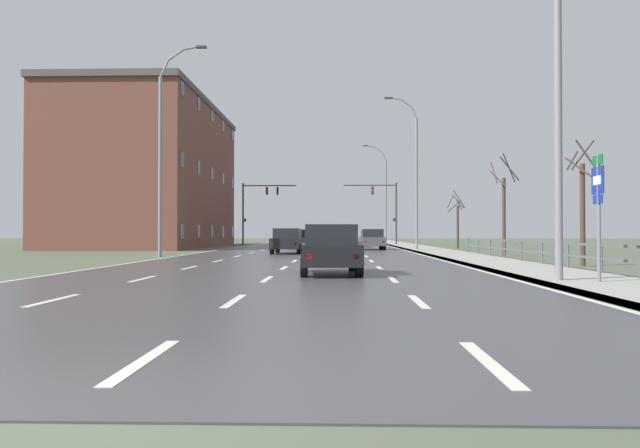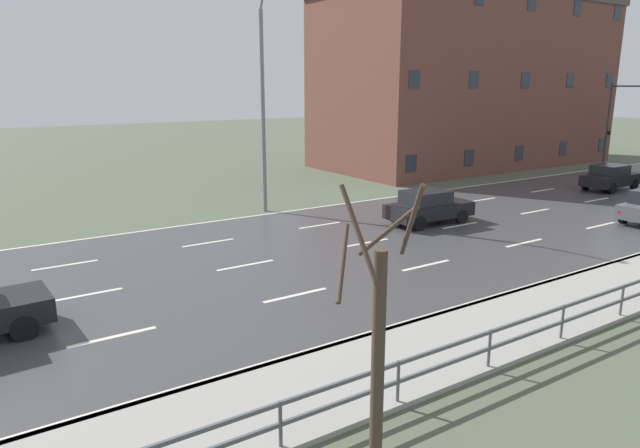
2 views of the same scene
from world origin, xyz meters
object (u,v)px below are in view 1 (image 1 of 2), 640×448
(car_near_left, at_px, (288,241))
(traffic_signal_left, at_px, (256,202))
(car_far_left, at_px, (299,238))
(car_far_right, at_px, (330,249))
(car_mid_centre, at_px, (372,239))
(brick_building, at_px, (151,175))
(traffic_signal_right, at_px, (387,204))
(car_near_right, at_px, (333,238))
(street_lamp_left_bank, at_px, (163,153))
(highway_sign, at_px, (598,201))
(street_lamp_foreground, at_px, (552,72))
(street_lamp_midground, at_px, (415,175))
(street_lamp_distant, at_px, (384,195))

(car_near_left, bearing_deg, traffic_signal_left, 103.99)
(car_far_left, distance_m, car_far_right, 34.08)
(car_mid_centre, height_order, brick_building, brick_building)
(brick_building, bearing_deg, traffic_signal_right, 19.46)
(car_near_right, distance_m, car_near_left, 17.36)
(street_lamp_left_bank, xyz_separation_m, highway_sign, (15.83, -17.34, -3.49))
(street_lamp_foreground, height_order, car_far_left, street_lamp_foreground)
(highway_sign, height_order, car_far_right, highway_sign)
(highway_sign, height_order, car_far_left, highway_sign)
(street_lamp_left_bank, bearing_deg, brick_building, 108.77)
(traffic_signal_left, xyz_separation_m, car_mid_centre, (11.10, -16.55, -3.63))
(street_lamp_midground, relative_size, car_far_left, 2.67)
(traffic_signal_right, bearing_deg, street_lamp_midground, -88.34)
(car_mid_centre, xyz_separation_m, car_far_right, (-2.83, -27.43, 0.00))
(street_lamp_distant, height_order, street_lamp_left_bank, street_lamp_distant)
(street_lamp_left_bank, distance_m, car_near_left, 9.43)
(car_near_left, bearing_deg, street_lamp_distant, 77.93)
(car_mid_centre, bearing_deg, street_lamp_midground, -45.73)
(car_far_left, bearing_deg, car_mid_centre, -49.00)
(street_lamp_left_bank, xyz_separation_m, car_near_left, (6.31, 5.11, -4.78))
(street_lamp_left_bank, bearing_deg, car_near_right, 67.96)
(street_lamp_left_bank, bearing_deg, car_near_left, 39.00)
(highway_sign, relative_size, car_near_left, 0.78)
(highway_sign, bearing_deg, brick_building, 120.66)
(street_lamp_midground, distance_m, car_far_left, 13.69)
(street_lamp_foreground, bearing_deg, car_near_left, 111.36)
(highway_sign, distance_m, car_near_right, 40.20)
(street_lamp_foreground, relative_size, brick_building, 0.46)
(street_lamp_left_bank, bearing_deg, traffic_signal_left, 88.31)
(traffic_signal_left, distance_m, car_far_right, 44.90)
(street_lamp_distant, height_order, traffic_signal_right, street_lamp_distant)
(street_lamp_midground, bearing_deg, brick_building, 154.34)
(highway_sign, relative_size, traffic_signal_right, 0.51)
(car_mid_centre, bearing_deg, car_far_right, -97.64)
(street_lamp_distant, height_order, highway_sign, street_lamp_distant)
(traffic_signal_left, xyz_separation_m, car_near_right, (8.11, -8.32, -3.63))
(traffic_signal_right, xyz_separation_m, car_mid_centre, (-2.37, -15.67, -3.40))
(traffic_signal_left, bearing_deg, street_lamp_foreground, -73.55)
(traffic_signal_left, xyz_separation_m, car_far_right, (8.27, -43.98, -3.63))
(street_lamp_foreground, distance_m, street_lamp_midground, 28.07)
(street_lamp_left_bank, xyz_separation_m, traffic_signal_right, (14.37, 29.70, -1.38))
(street_lamp_distant, height_order, car_near_right, street_lamp_distant)
(highway_sign, xyz_separation_m, car_mid_centre, (-3.83, 31.37, -1.29))
(street_lamp_left_bank, xyz_separation_m, car_far_left, (5.99, 20.53, -4.78))
(street_lamp_midground, height_order, car_far_right, street_lamp_midground)
(traffic_signal_left, height_order, brick_building, brick_building)
(street_lamp_foreground, distance_m, traffic_signal_right, 46.56)
(street_lamp_foreground, height_order, car_near_right, street_lamp_foreground)
(street_lamp_distant, bearing_deg, car_near_left, -104.06)
(street_lamp_left_bank, distance_m, car_near_right, 24.49)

